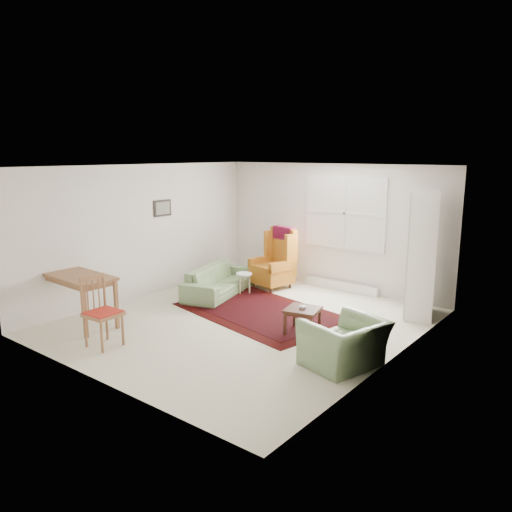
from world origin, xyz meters
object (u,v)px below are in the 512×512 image
Objects in this scene: armchair at (344,339)px; cabinet at (422,254)px; desk_chair at (103,312)px; stool at (244,283)px; wingback_chair at (272,258)px; sofa at (219,275)px; coffee_table at (303,321)px; desk at (80,300)px.

cabinet reaches higher than armchair.
cabinet is 5.13m from desk_chair.
wingback_chair is at bearing 76.36° from stool.
wingback_chair is 3.04m from cabinet.
stool is (-3.17, 1.81, -0.17)m from armchair.
cabinet is at bearing -88.14° from sofa.
desk_chair is at bearing -131.43° from coffee_table.
desk_chair is (0.52, -3.00, 0.13)m from sofa.
cabinet is (3.01, 0.12, 0.44)m from wingback_chair.
desk_chair is (0.17, -3.32, 0.30)m from stool.
sofa is 2.74m from desk.
sofa is 1.85× the size of desk_chair.
coffee_table is 0.38× the size of desk.
coffee_table is at bearing -43.64° from desk_chair.
desk_chair is (-3.00, -4.12, -0.55)m from cabinet.
sofa reaches higher than coffee_table.
desk is at bearing -106.74° from stool.
cabinet is at bearing 13.69° from wingback_chair.
coffee_table is 1.18× the size of stool.
sofa is 1.44× the size of desk.
wingback_chair reaches higher than armchair.
sofa is at bearing -137.71° from stool.
stool is (0.35, 0.32, -0.17)m from sofa.
stool is 3.34m from desk_chair.
coffee_table is 2.38m from cabinet.
sofa is 3.04m from desk_chair.
sofa is 1.52× the size of wingback_chair.
desk_chair is at bearing -78.52° from wingback_chair.
sofa is 0.89× the size of cabinet.
coffee_table is (2.45, -0.81, -0.18)m from sofa.
desk is 1.28× the size of desk_chair.
cabinet is at bearing 14.28° from stool.
desk is (-3.00, -1.87, 0.21)m from coffee_table.
wingback_chair is at bearing -2.17° from desk_chair.
stool is at bearing -92.20° from wingback_chair.
desk_chair reaches higher than stool.
wingback_chair is 2.69m from coffee_table.
wingback_chair is at bearing 162.91° from cabinet.
sofa is at bearing 161.65° from coffee_table.
coffee_table is (1.93, -1.82, -0.42)m from wingback_chair.
desk_chair reaches higher than armchair.
cabinet is at bearing 61.01° from coffee_table.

